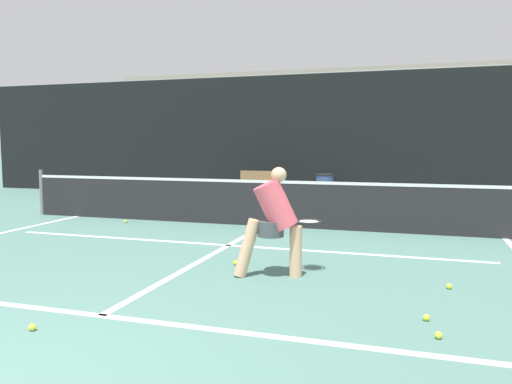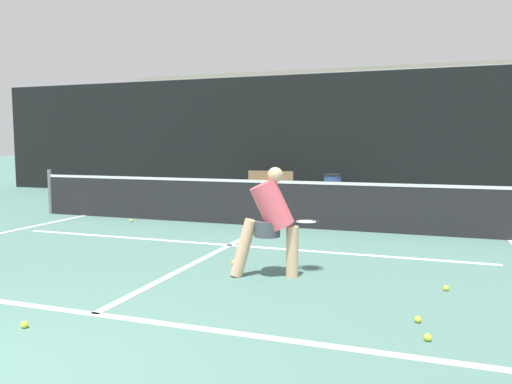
% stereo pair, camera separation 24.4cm
% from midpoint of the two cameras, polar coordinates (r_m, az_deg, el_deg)
% --- Properties ---
extents(court_baseline_near, '(11.00, 0.10, 0.01)m').
position_cam_midpoint_polar(court_baseline_near, '(5.34, -18.56, -13.26)').
color(court_baseline_near, white).
rests_on(court_baseline_near, ground).
extents(court_service_line, '(8.25, 0.10, 0.01)m').
position_cam_midpoint_polar(court_service_line, '(8.38, -4.00, -6.09)').
color(court_service_line, white).
rests_on(court_service_line, ground).
extents(court_center_mark, '(0.10, 5.59, 0.01)m').
position_cam_midpoint_polar(court_center_mark, '(7.69, -6.12, -7.19)').
color(court_center_mark, white).
rests_on(court_center_mark, ground).
extents(net, '(11.09, 0.09, 1.07)m').
position_cam_midpoint_polar(net, '(10.19, 0.16, -1.09)').
color(net, slate).
rests_on(net, ground).
extents(fence_back, '(24.00, 0.06, 3.81)m').
position_cam_midpoint_polar(fence_back, '(15.42, 6.26, 6.34)').
color(fence_back, black).
rests_on(fence_back, ground).
extents(player_practicing, '(1.10, 0.83, 1.41)m').
position_cam_midpoint_polar(player_practicing, '(6.32, 1.00, -3.08)').
color(player_practicing, '#DBAD84').
rests_on(player_practicing, ground).
extents(tennis_ball_scattered_1, '(0.07, 0.07, 0.07)m').
position_cam_midpoint_polar(tennis_ball_scattered_1, '(5.18, -25.47, -13.79)').
color(tennis_ball_scattered_1, '#D1E033').
rests_on(tennis_ball_scattered_1, ground).
extents(tennis_ball_scattered_2, '(0.07, 0.07, 0.07)m').
position_cam_midpoint_polar(tennis_ball_scattered_2, '(11.04, -15.29, -3.26)').
color(tennis_ball_scattered_2, '#D1E033').
rests_on(tennis_ball_scattered_2, ground).
extents(tennis_ball_scattered_3, '(0.07, 0.07, 0.07)m').
position_cam_midpoint_polar(tennis_ball_scattered_3, '(6.31, 20.16, -10.09)').
color(tennis_ball_scattered_3, '#D1E033').
rests_on(tennis_ball_scattered_3, ground).
extents(tennis_ball_scattered_4, '(0.07, 0.07, 0.07)m').
position_cam_midpoint_polar(tennis_ball_scattered_4, '(7.06, -3.37, -8.08)').
color(tennis_ball_scattered_4, '#D1E033').
rests_on(tennis_ball_scattered_4, ground).
extents(tennis_ball_scattered_5, '(0.07, 0.07, 0.07)m').
position_cam_midpoint_polar(tennis_ball_scattered_5, '(4.76, 18.71, -15.25)').
color(tennis_ball_scattered_5, '#D1E033').
rests_on(tennis_ball_scattered_5, ground).
extents(tennis_ball_scattered_6, '(0.07, 0.07, 0.07)m').
position_cam_midpoint_polar(tennis_ball_scattered_6, '(5.17, 17.57, -13.52)').
color(tennis_ball_scattered_6, '#D1E033').
rests_on(tennis_ball_scattered_6, ground).
extents(courtside_bench, '(1.41, 0.38, 0.86)m').
position_cam_midpoint_polar(courtside_bench, '(14.95, 0.18, 0.87)').
color(courtside_bench, olive).
rests_on(courtside_bench, ground).
extents(trash_bin, '(0.53, 0.53, 0.80)m').
position_cam_midpoint_polar(trash_bin, '(14.71, 7.38, 0.52)').
color(trash_bin, '#384C7F').
rests_on(trash_bin, ground).
extents(parked_car, '(1.82, 4.59, 1.31)m').
position_cam_midpoint_polar(parked_car, '(20.47, -0.92, 2.44)').
color(parked_car, navy).
rests_on(parked_car, ground).
extents(tree_west, '(3.88, 3.88, 4.33)m').
position_cam_midpoint_polar(tree_west, '(21.29, 3.29, 11.40)').
color(tree_west, brown).
rests_on(tree_west, ground).
extents(building_far, '(36.00, 2.40, 6.58)m').
position_cam_midpoint_polar(building_far, '(34.48, 12.60, 8.16)').
color(building_far, gray).
rests_on(building_far, ground).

